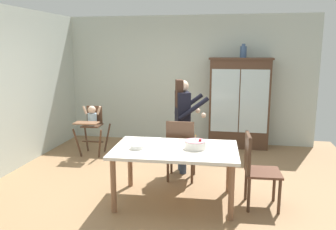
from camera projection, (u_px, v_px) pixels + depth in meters
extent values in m
plane|color=#93704C|center=(163.00, 187.00, 5.09)|extent=(6.24, 6.24, 0.00)
cube|color=beige|center=(187.00, 80.00, 7.37)|extent=(5.32, 0.06, 2.70)
cube|color=#4C3323|center=(239.00, 104.00, 7.00)|extent=(1.19, 0.42, 1.80)
cube|color=#4C3323|center=(241.00, 59.00, 6.82)|extent=(1.25, 0.48, 0.04)
cube|color=silver|center=(225.00, 101.00, 6.83)|extent=(0.54, 0.01, 1.26)
cube|color=silver|center=(254.00, 102.00, 6.72)|extent=(0.54, 0.01, 1.26)
cube|color=#4C3323|center=(239.00, 100.00, 6.98)|extent=(1.11, 0.36, 0.02)
cylinder|color=#3D567F|center=(243.00, 52.00, 6.79)|extent=(0.13, 0.13, 0.22)
cylinder|color=#3D567F|center=(244.00, 45.00, 6.77)|extent=(0.07, 0.07, 0.05)
cylinder|color=#4C3323|center=(77.00, 143.00, 6.41)|extent=(0.13, 0.14, 0.56)
cylinder|color=#4C3323|center=(100.00, 144.00, 6.35)|extent=(0.14, 0.13, 0.56)
cylinder|color=#4C3323|center=(86.00, 137.00, 6.84)|extent=(0.14, 0.13, 0.56)
cylinder|color=#4C3323|center=(107.00, 138.00, 6.78)|extent=(0.13, 0.14, 0.56)
cube|color=#4C3323|center=(93.00, 142.00, 6.60)|extent=(0.42, 0.06, 0.02)
cube|color=#4C3323|center=(92.00, 125.00, 6.54)|extent=(0.36, 0.36, 0.02)
cube|color=#4C3323|center=(95.00, 114.00, 6.66)|extent=(0.31, 0.04, 0.34)
cube|color=brown|center=(87.00, 123.00, 6.26)|extent=(0.45, 0.26, 0.02)
cylinder|color=#9EBCD1|center=(92.00, 119.00, 6.54)|extent=(0.17, 0.17, 0.22)
sphere|color=beige|center=(92.00, 110.00, 6.50)|extent=(0.15, 0.15, 0.15)
cylinder|color=beige|center=(85.00, 110.00, 6.52)|extent=(0.10, 0.05, 0.17)
cylinder|color=beige|center=(99.00, 110.00, 6.48)|extent=(0.10, 0.05, 0.17)
cylinder|color=#33425B|center=(183.00, 149.00, 5.56)|extent=(0.11, 0.11, 0.82)
cylinder|color=#33425B|center=(181.00, 146.00, 5.73)|extent=(0.11, 0.11, 0.82)
cube|color=black|center=(183.00, 108.00, 5.52)|extent=(0.30, 0.40, 0.52)
cube|color=white|center=(189.00, 108.00, 5.53)|extent=(0.03, 0.06, 0.49)
sphere|color=beige|center=(183.00, 86.00, 5.45)|extent=(0.19, 0.19, 0.19)
cube|color=#382319|center=(179.00, 94.00, 5.46)|extent=(0.16, 0.22, 0.44)
cylinder|color=black|center=(194.00, 109.00, 5.34)|extent=(0.49, 0.22, 0.37)
sphere|color=beige|center=(204.00, 115.00, 5.38)|extent=(0.08, 0.08, 0.08)
cylinder|color=black|center=(189.00, 104.00, 5.73)|extent=(0.49, 0.22, 0.37)
sphere|color=beige|center=(198.00, 111.00, 5.77)|extent=(0.08, 0.08, 0.08)
cube|color=silver|center=(175.00, 150.00, 4.48)|extent=(1.67, 1.09, 0.04)
cylinder|color=brown|center=(113.00, 186.00, 4.24)|extent=(0.07, 0.07, 0.70)
cylinder|color=brown|center=(231.00, 192.00, 4.05)|extent=(0.07, 0.07, 0.70)
cylinder|color=brown|center=(130.00, 163.00, 5.06)|extent=(0.07, 0.07, 0.70)
cylinder|color=brown|center=(229.00, 168.00, 4.86)|extent=(0.07, 0.07, 0.70)
cylinder|color=white|center=(195.00, 145.00, 4.45)|extent=(0.28, 0.28, 0.10)
cylinder|color=pink|center=(195.00, 141.00, 4.44)|extent=(0.27, 0.27, 0.01)
cylinder|color=#F2E5CC|center=(196.00, 138.00, 4.43)|extent=(0.01, 0.01, 0.06)
cone|color=yellow|center=(196.00, 135.00, 4.42)|extent=(0.02, 0.02, 0.02)
sphere|color=red|center=(200.00, 140.00, 4.39)|extent=(0.04, 0.04, 0.04)
cylinder|color=silver|center=(137.00, 147.00, 4.45)|extent=(0.18, 0.18, 0.05)
cylinder|color=#4C3323|center=(194.00, 161.00, 5.53)|extent=(0.04, 0.04, 0.45)
cylinder|color=#4C3323|center=(171.00, 160.00, 5.59)|extent=(0.04, 0.04, 0.45)
cylinder|color=#4C3323|center=(192.00, 169.00, 5.17)|extent=(0.04, 0.04, 0.45)
cylinder|color=#4C3323|center=(168.00, 168.00, 5.23)|extent=(0.04, 0.04, 0.45)
cube|color=brown|center=(181.00, 150.00, 5.34)|extent=(0.45, 0.45, 0.03)
cube|color=#4C3323|center=(180.00, 137.00, 5.09)|extent=(0.42, 0.05, 0.48)
cylinder|color=#4C3323|center=(193.00, 138.00, 5.06)|extent=(0.03, 0.03, 0.48)
cylinder|color=#4C3323|center=(167.00, 137.00, 5.12)|extent=(0.03, 0.03, 0.48)
cylinder|color=#4C3323|center=(279.00, 197.00, 4.22)|extent=(0.04, 0.04, 0.45)
cylinder|color=#4C3323|center=(274.00, 185.00, 4.58)|extent=(0.04, 0.04, 0.45)
cylinder|color=#4C3323|center=(249.00, 195.00, 4.27)|extent=(0.04, 0.04, 0.45)
cylinder|color=#4C3323|center=(246.00, 184.00, 4.63)|extent=(0.04, 0.04, 0.45)
cube|color=brown|center=(263.00, 172.00, 4.38)|extent=(0.47, 0.47, 0.03)
cube|color=#4C3323|center=(248.00, 153.00, 4.35)|extent=(0.06, 0.42, 0.48)
cylinder|color=#4C3323|center=(249.00, 157.00, 4.17)|extent=(0.03, 0.03, 0.48)
cylinder|color=#4C3323|center=(246.00, 148.00, 4.54)|extent=(0.03, 0.03, 0.48)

